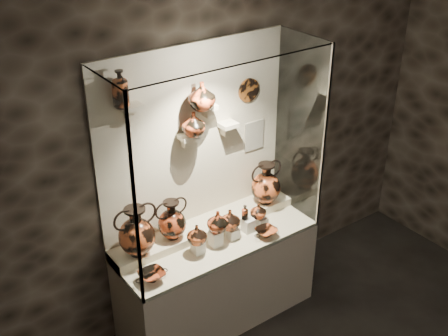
# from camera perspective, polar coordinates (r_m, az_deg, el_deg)

# --- Properties ---
(wall_back) EXTENTS (5.00, 0.02, 3.20)m
(wall_back) POSITION_cam_1_polar(r_m,az_deg,el_deg) (4.47, -3.12, 2.74)
(wall_back) COLOR black
(wall_back) RESTS_ON ground
(plinth) EXTENTS (1.70, 0.60, 0.80)m
(plinth) POSITION_cam_1_polar(r_m,az_deg,el_deg) (4.90, -0.68, -11.36)
(plinth) COLOR beige
(plinth) RESTS_ON floor
(front_tier) EXTENTS (1.68, 0.58, 0.03)m
(front_tier) POSITION_cam_1_polar(r_m,az_deg,el_deg) (4.64, -0.71, -7.42)
(front_tier) COLOR beige
(front_tier) RESTS_ON plinth
(rear_tier) EXTENTS (1.70, 0.25, 0.10)m
(rear_tier) POSITION_cam_1_polar(r_m,az_deg,el_deg) (4.74, -1.93, -6.07)
(rear_tier) COLOR beige
(rear_tier) RESTS_ON plinth
(back_panel) EXTENTS (1.70, 0.03, 1.60)m
(back_panel) POSITION_cam_1_polar(r_m,az_deg,el_deg) (4.47, -3.08, 2.72)
(back_panel) COLOR beige
(back_panel) RESTS_ON plinth
(glass_front) EXTENTS (1.70, 0.01, 1.60)m
(glass_front) POSITION_cam_1_polar(r_m,az_deg,el_deg) (4.02, 1.65, -0.35)
(glass_front) COLOR white
(glass_front) RESTS_ON plinth
(glass_left) EXTENTS (0.01, 0.60, 1.60)m
(glass_left) POSITION_cam_1_polar(r_m,az_deg,el_deg) (3.87, -11.09, -2.14)
(glass_left) COLOR white
(glass_left) RESTS_ON plinth
(glass_right) EXTENTS (0.01, 0.60, 1.60)m
(glass_right) POSITION_cam_1_polar(r_m,az_deg,el_deg) (4.72, 7.71, 3.95)
(glass_right) COLOR white
(glass_right) RESTS_ON plinth
(glass_top) EXTENTS (1.70, 0.60, 0.01)m
(glass_top) POSITION_cam_1_polar(r_m,az_deg,el_deg) (3.93, -0.84, 11.59)
(glass_top) COLOR white
(glass_top) RESTS_ON back_panel
(frame_post_left) EXTENTS (0.02, 0.02, 1.60)m
(frame_post_left) POSITION_cam_1_polar(r_m,az_deg,el_deg) (3.65, -9.03, -4.01)
(frame_post_left) COLOR gray
(frame_post_left) RESTS_ON plinth
(frame_post_right) EXTENTS (0.02, 0.02, 1.60)m
(frame_post_right) POSITION_cam_1_polar(r_m,az_deg,el_deg) (4.53, 10.12, 2.67)
(frame_post_right) COLOR gray
(frame_post_right) RESTS_ON plinth
(pedestal_a) EXTENTS (0.09, 0.09, 0.10)m
(pedestal_a) POSITION_cam_1_polar(r_m,az_deg,el_deg) (4.47, -2.67, -8.01)
(pedestal_a) COLOR silver
(pedestal_a) RESTS_ON front_tier
(pedestal_b) EXTENTS (0.09, 0.09, 0.13)m
(pedestal_b) POSITION_cam_1_polar(r_m,az_deg,el_deg) (4.54, -0.87, -7.12)
(pedestal_b) COLOR silver
(pedestal_b) RESTS_ON front_tier
(pedestal_c) EXTENTS (0.09, 0.09, 0.09)m
(pedestal_c) POSITION_cam_1_polar(r_m,az_deg,el_deg) (4.63, 0.87, -6.61)
(pedestal_c) COLOR silver
(pedestal_c) RESTS_ON front_tier
(pedestal_d) EXTENTS (0.09, 0.09, 0.12)m
(pedestal_d) POSITION_cam_1_polar(r_m,az_deg,el_deg) (4.70, 2.45, -5.81)
(pedestal_d) COLOR silver
(pedestal_d) RESTS_ON front_tier
(pedestal_e) EXTENTS (0.09, 0.09, 0.08)m
(pedestal_e) POSITION_cam_1_polar(r_m,az_deg,el_deg) (4.79, 3.78, -5.45)
(pedestal_e) COLOR silver
(pedestal_e) RESTS_ON front_tier
(bracket_ul) EXTENTS (0.14, 0.12, 0.04)m
(bracket_ul) POSITION_cam_1_polar(r_m,az_deg,el_deg) (3.98, -9.36, 6.14)
(bracket_ul) COLOR beige
(bracket_ul) RESTS_ON back_panel
(bracket_ca) EXTENTS (0.14, 0.12, 0.04)m
(bracket_ca) POSITION_cam_1_polar(r_m,az_deg,el_deg) (4.32, -3.69, 3.23)
(bracket_ca) COLOR beige
(bracket_ca) RESTS_ON back_panel
(bracket_cb) EXTENTS (0.10, 0.12, 0.04)m
(bracket_cb) POSITION_cam_1_polar(r_m,az_deg,el_deg) (4.34, -1.53, 6.28)
(bracket_cb) COLOR beige
(bracket_cb) RESTS_ON back_panel
(bracket_cc) EXTENTS (0.14, 0.12, 0.04)m
(bracket_cc) POSITION_cam_1_polar(r_m,az_deg,el_deg) (4.51, 0.40, 4.43)
(bracket_cc) COLOR beige
(bracket_cc) RESTS_ON back_panel
(amphora_left) EXTENTS (0.37, 0.37, 0.41)m
(amphora_left) POSITION_cam_1_polar(r_m,az_deg,el_deg) (4.30, -8.86, -6.35)
(amphora_left) COLOR #CE5527
(amphora_left) RESTS_ON rear_tier
(amphora_mid) EXTENTS (0.28, 0.28, 0.34)m
(amphora_mid) POSITION_cam_1_polar(r_m,az_deg,el_deg) (4.46, -5.34, -5.24)
(amphora_mid) COLOR #B5421F
(amphora_mid) RESTS_ON rear_tier
(amphora_right) EXTENTS (0.41, 0.41, 0.39)m
(amphora_right) POSITION_cam_1_polar(r_m,az_deg,el_deg) (4.90, 4.26, -1.55)
(amphora_right) COLOR #CE5527
(amphora_right) RESTS_ON rear_tier
(jug_a) EXTENTS (0.17, 0.17, 0.17)m
(jug_a) POSITION_cam_1_polar(r_m,az_deg,el_deg) (4.38, -2.79, -6.75)
(jug_a) COLOR #CE5527
(jug_a) RESTS_ON pedestal_a
(jug_b) EXTENTS (0.21, 0.21, 0.18)m
(jug_b) POSITION_cam_1_polar(r_m,az_deg,el_deg) (4.46, -0.66, -5.43)
(jug_b) COLOR #B5421F
(jug_b) RESTS_ON pedestal_b
(jug_c) EXTENTS (0.20, 0.20, 0.18)m
(jug_c) POSITION_cam_1_polar(r_m,az_deg,el_deg) (4.56, 0.57, -5.24)
(jug_c) COLOR #CE5527
(jug_c) RESTS_ON pedestal_c
(jug_e) EXTENTS (0.17, 0.17, 0.14)m
(jug_e) POSITION_cam_1_polar(r_m,az_deg,el_deg) (4.72, 3.47, -4.34)
(jug_e) COLOR #CE5527
(jug_e) RESTS_ON pedestal_e
(lekythos_small) EXTENTS (0.07, 0.07, 0.15)m
(lekythos_small) POSITION_cam_1_polar(r_m,az_deg,el_deg) (4.63, 2.11, -4.45)
(lekythos_small) COLOR #B5421F
(lekythos_small) RESTS_ON pedestal_d
(kylix_left) EXTENTS (0.29, 0.27, 0.10)m
(kylix_left) POSITION_cam_1_polar(r_m,az_deg,el_deg) (4.23, -7.32, -10.76)
(kylix_left) COLOR #B5421F
(kylix_left) RESTS_ON front_tier
(kylix_right) EXTENTS (0.24, 0.22, 0.09)m
(kylix_right) POSITION_cam_1_polar(r_m,az_deg,el_deg) (4.66, 4.27, -6.49)
(kylix_right) COLOR #CE5527
(kylix_right) RESTS_ON front_tier
(lekythos_tall) EXTENTS (0.15, 0.15, 0.30)m
(lekythos_tall) POSITION_cam_1_polar(r_m,az_deg,el_deg) (3.88, -10.49, 8.09)
(lekythos_tall) COLOR #CE5527
(lekythos_tall) RESTS_ON bracket_ul
(ovoid_vase_a) EXTENTS (0.22, 0.22, 0.19)m
(ovoid_vase_a) POSITION_cam_1_polar(r_m,az_deg,el_deg) (4.25, -3.12, 4.50)
(ovoid_vase_a) COLOR #B5421F
(ovoid_vase_a) RESTS_ON bracket_ca
(ovoid_vase_b) EXTENTS (0.27, 0.27, 0.22)m
(ovoid_vase_b) POSITION_cam_1_polar(r_m,az_deg,el_deg) (4.20, -2.28, 7.34)
(ovoid_vase_b) COLOR #B5421F
(ovoid_vase_b) RESTS_ON bracket_cb
(wall_plate) EXTENTS (0.20, 0.02, 0.20)m
(wall_plate) POSITION_cam_1_polar(r_m,az_deg,el_deg) (4.60, 2.51, 7.91)
(wall_plate) COLOR #924D1C
(wall_plate) RESTS_ON back_panel
(info_placard) EXTENTS (0.20, 0.01, 0.26)m
(info_placard) POSITION_cam_1_polar(r_m,az_deg,el_deg) (4.81, 3.05, 3.31)
(info_placard) COLOR beige
(info_placard) RESTS_ON back_panel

